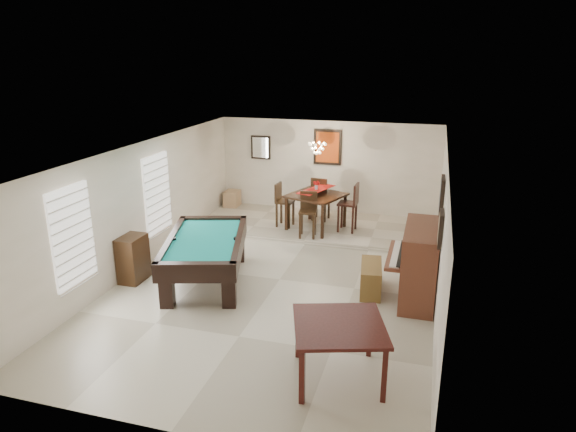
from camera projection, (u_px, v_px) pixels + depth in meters
The scene contains 26 objects.
ground_plane at pixel (280, 280), 10.28m from camera, with size 6.00×9.00×0.02m, color beige.
wall_back at pixel (327, 169), 13.99m from camera, with size 6.00×0.04×2.60m, color silver.
wall_front at pixel (163, 337), 5.76m from camera, with size 6.00×0.04×2.60m, color silver.
wall_left at pixel (142, 205), 10.66m from camera, with size 0.04×9.00×2.60m, color silver.
wall_right at pixel (441, 232), 9.09m from camera, with size 0.04×9.00×2.60m, color silver.
ceiling at pixel (279, 151), 9.48m from camera, with size 6.00×9.00×0.04m, color white.
dining_step at pixel (316, 226), 13.23m from camera, with size 6.00×2.50×0.12m, color beige.
window_left_front at pixel (72, 236), 8.61m from camera, with size 0.06×1.00×1.70m, color white.
window_left_rear at pixel (157, 194), 11.17m from camera, with size 0.06×1.00×1.70m, color white.
pool_table at pixel (206, 261), 10.06m from camera, with size 1.43×2.65×0.88m, color black, non-canonical shape.
square_table at pixel (338, 351), 7.06m from camera, with size 1.22×1.22×0.84m, color black, non-canonical shape.
upright_piano at pixel (411, 263), 9.34m from camera, with size 0.93×1.65×1.38m, color brown, non-canonical shape.
piano_bench at pixel (371, 278), 9.69m from camera, with size 0.38×0.98×0.54m, color brown.
apothecary_chest at pixel (133, 259), 10.11m from camera, with size 0.41×0.61×0.92m, color black.
dining_table at pixel (316, 209), 12.73m from camera, with size 1.21×1.21×1.00m, color black, non-canonical shape.
flower_vase at pixel (316, 185), 12.55m from camera, with size 0.13×0.13×0.22m, color red, non-canonical shape.
dining_chair_south at pixel (308, 215), 12.13m from camera, with size 0.40×0.40×1.08m, color black, non-canonical shape.
dining_chair_north at pixel (321, 198), 13.38m from camera, with size 0.43×0.43×1.15m, color black, non-canonical shape.
dining_chair_west at pixel (285, 205), 12.89m from camera, with size 0.41×0.41×1.10m, color black, non-canonical shape.
dining_chair_east at pixel (348, 207), 12.53m from camera, with size 0.45×0.45×1.20m, color black, non-canonical shape.
corner_bench at pixel (232, 198), 14.67m from camera, with size 0.39×0.49×0.44m, color tan.
chandelier at pixel (317, 144), 12.53m from camera, with size 0.44×0.44×0.60m, color #FFE5B2, non-canonical shape.
back_painting at pixel (328, 147), 13.77m from camera, with size 0.75×0.06×0.95m, color #D84C14.
back_mirror at pixel (261, 147), 14.30m from camera, with size 0.55×0.06×0.65m, color white.
right_picture_upper at pixel (442, 195), 9.19m from camera, with size 0.06×0.55×0.65m, color slate.
right_picture_lower at pixel (441, 229), 8.06m from camera, with size 0.06×0.45×0.55m, color gray.
Camera 1 is at (2.75, -8.98, 4.36)m, focal length 32.00 mm.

